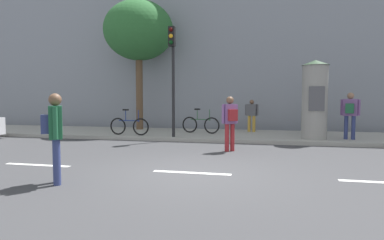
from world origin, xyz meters
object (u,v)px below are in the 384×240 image
object	(u,v)px
street_tree	(139,31)
pedestrian_tallest	(230,119)
bicycle_leaning	(201,124)
bicycle_upright	(129,126)
pedestrian_in_red_top	(350,111)
pedestrian_near_pole	(314,112)
poster_column	(315,99)
traffic_light	(172,64)
pedestrian_in_light_jacket	(55,130)
pedestrian_in_dark_shirt	(252,113)

from	to	relation	value
street_tree	pedestrian_tallest	xyz separation A→B (m)	(4.98, -4.88, -3.93)
bicycle_leaning	bicycle_upright	bearing A→B (deg)	-153.88
pedestrian_in_red_top	pedestrian_near_pole	bearing A→B (deg)	117.57
bicycle_leaning	bicycle_upright	size ratio (longest dim) A/B	0.99
poster_column	street_tree	xyz separation A→B (m)	(-7.90, 2.16, 3.31)
poster_column	pedestrian_in_red_top	size ratio (longest dim) A/B	1.70
traffic_light	bicycle_upright	bearing A→B (deg)	171.30
street_tree	bicycle_leaning	size ratio (longest dim) A/B	3.61
pedestrian_tallest	bicycle_upright	xyz separation A→B (m)	(-4.45, 2.36, -0.50)
street_tree	bicycle_upright	distance (m)	5.12
street_tree	pedestrian_in_light_jacket	size ratio (longest dim) A/B	3.53
pedestrian_tallest	pedestrian_in_red_top	world-z (taller)	pedestrian_in_red_top
pedestrian_in_light_jacket	pedestrian_in_dark_shirt	size ratio (longest dim) A/B	1.21
pedestrian_near_pole	bicycle_leaning	xyz separation A→B (m)	(-4.86, -0.98, -0.57)
bicycle_upright	pedestrian_in_light_jacket	bearing A→B (deg)	-78.02
pedestrian_in_light_jacket	pedestrian_near_pole	size ratio (longest dim) A/B	1.10
pedestrian_tallest	bicycle_upright	world-z (taller)	pedestrian_tallest
bicycle_upright	pedestrian_tallest	bearing A→B (deg)	-27.91
street_tree	pedestrian_near_pole	bearing A→B (deg)	-1.22
traffic_light	pedestrian_in_light_jacket	size ratio (longest dim) A/B	2.41
traffic_light	pedestrian_near_pole	size ratio (longest dim) A/B	2.67
bicycle_upright	pedestrian_near_pole	bearing A→B (deg)	17.04
traffic_light	pedestrian_in_light_jacket	xyz separation A→B (m)	(-0.49, -6.73, -1.97)
pedestrian_in_dark_shirt	poster_column	bearing A→B (deg)	-41.19
pedestrian_in_red_top	street_tree	bearing A→B (deg)	167.15
pedestrian_near_pole	bicycle_upright	xyz separation A→B (m)	(-7.64, -2.34, -0.57)
poster_column	street_tree	distance (m)	8.84
bicycle_leaning	bicycle_upright	xyz separation A→B (m)	(-2.78, -1.36, 0.00)
pedestrian_in_light_jacket	pedestrian_near_pole	distance (m)	11.21
traffic_light	pedestrian_tallest	size ratio (longest dim) A/B	2.47
pedestrian_in_dark_shirt	bicycle_upright	xyz separation A→B (m)	(-4.97, -2.46, -0.49)
poster_column	pedestrian_near_pole	distance (m)	2.08
pedestrian_tallest	pedestrian_in_dark_shirt	distance (m)	4.85
poster_column	bicycle_upright	distance (m)	7.47
street_tree	pedestrian_near_pole	world-z (taller)	street_tree
pedestrian_near_pole	pedestrian_in_red_top	xyz separation A→B (m)	(1.00, -1.92, 0.10)
pedestrian_in_dark_shirt	pedestrian_near_pole	size ratio (longest dim) A/B	0.91
pedestrian_in_light_jacket	pedestrian_tallest	bearing A→B (deg)	57.65
pedestrian_tallest	pedestrian_in_red_top	xyz separation A→B (m)	(4.19, 2.78, 0.17)
street_tree	pedestrian_near_pole	distance (m)	9.04
pedestrian_in_light_jacket	street_tree	bearing A→B (deg)	101.95
pedestrian_tallest	pedestrian_near_pole	world-z (taller)	pedestrian_near_pole
street_tree	bicycle_leaning	bearing A→B (deg)	-19.18
poster_column	pedestrian_in_dark_shirt	bearing A→B (deg)	138.81
traffic_light	pedestrian_near_pole	xyz separation A→B (m)	(5.67, 2.65, -1.93)
poster_column	pedestrian_in_light_jacket	world-z (taller)	poster_column
street_tree	pedestrian_in_red_top	world-z (taller)	street_tree
traffic_light	pedestrian_in_red_top	distance (m)	6.95
bicycle_upright	traffic_light	bearing A→B (deg)	-8.70
pedestrian_in_light_jacket	pedestrian_in_red_top	world-z (taller)	pedestrian_in_red_top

